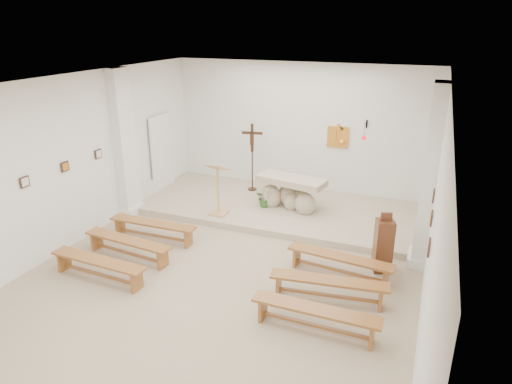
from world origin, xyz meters
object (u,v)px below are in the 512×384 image
at_px(crucifix_stand, 252,152).
at_px(donation_pedestal, 383,245).
at_px(bench_right_third, 315,314).
at_px(bench_left_third, 98,264).
at_px(altar, 290,195).
at_px(bench_right_front, 340,261).
at_px(bench_right_second, 329,285).
at_px(lectern, 218,189).
at_px(bench_left_second, 128,244).
at_px(bench_left_front, 153,226).

relative_size(crucifix_stand, donation_pedestal, 1.52).
bearing_deg(bench_right_third, bench_left_third, -179.28).
distance_m(altar, donation_pedestal, 3.18).
bearing_deg(crucifix_stand, bench_right_front, -56.87).
relative_size(altar, bench_right_second, 0.88).
height_order(donation_pedestal, bench_right_front, donation_pedestal).
distance_m(lectern, bench_left_third, 3.37).
relative_size(altar, crucifix_stand, 0.96).
xyz_separation_m(crucifix_stand, bench_right_second, (3.09, -4.19, -0.89)).
bearing_deg(bench_right_second, bench_left_second, 172.56).
height_order(bench_right_second, bench_left_third, same).
bearing_deg(bench_right_front, bench_right_third, -83.77).
distance_m(bench_right_second, bench_left_third, 4.15).
bearing_deg(donation_pedestal, bench_right_front, -164.58).
bearing_deg(bench_right_front, bench_left_second, -161.55).
xyz_separation_m(altar, bench_right_front, (1.76, -2.50, -0.17)).
bearing_deg(lectern, bench_right_third, -45.98).
xyz_separation_m(altar, bench_left_third, (-2.30, -4.26, -0.17)).
xyz_separation_m(crucifix_stand, donation_pedestal, (3.79, -2.83, -0.68)).
bearing_deg(bench_left_third, bench_left_second, 92.91).
height_order(altar, donation_pedestal, donation_pedestal).
xyz_separation_m(donation_pedestal, bench_right_second, (-0.70, -1.37, -0.21)).
distance_m(lectern, crucifix_stand, 1.90).
xyz_separation_m(altar, lectern, (-1.45, -1.03, 0.31)).
bearing_deg(altar, bench_right_front, -44.30).
height_order(bench_left_second, bench_left_third, same).
xyz_separation_m(bench_left_front, bench_right_second, (4.06, -0.88, 0.00)).
relative_size(bench_right_second, bench_left_third, 1.01).
relative_size(crucifix_stand, bench_left_second, 0.91).
bearing_deg(altar, bench_right_second, -51.92).
relative_size(lectern, bench_right_front, 0.64).
bearing_deg(donation_pedestal, altar, 121.20).
bearing_deg(donation_pedestal, bench_left_third, -174.29).
height_order(altar, bench_right_second, altar).
relative_size(donation_pedestal, bench_left_second, 0.60).
distance_m(bench_left_second, bench_left_third, 0.88).
height_order(bench_left_third, bench_right_third, same).
bearing_deg(bench_left_front, bench_right_second, -13.29).
distance_m(bench_left_front, bench_right_second, 4.15).
bearing_deg(bench_right_third, lectern, 135.58).
xyz_separation_m(bench_right_front, bench_left_second, (-4.06, -0.88, 0.00)).
relative_size(lectern, crucifix_stand, 0.71).
relative_size(bench_right_front, bench_right_second, 1.00).
xyz_separation_m(bench_left_second, bench_right_second, (4.06, 0.00, 0.00)).
bearing_deg(bench_left_third, lectern, 78.22).
distance_m(lectern, bench_right_third, 4.58).
relative_size(altar, lectern, 1.36).
height_order(altar, bench_right_third, altar).
bearing_deg(crucifix_stand, lectern, -103.58).
height_order(lectern, bench_right_third, lectern).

